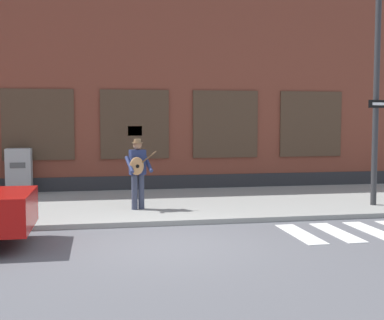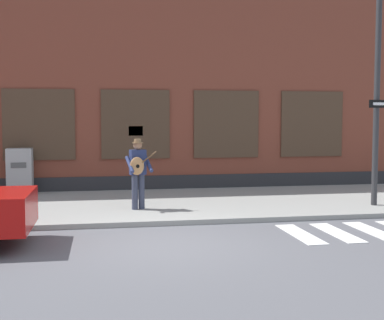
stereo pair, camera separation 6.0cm
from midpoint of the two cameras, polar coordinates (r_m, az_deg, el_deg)
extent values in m
plane|color=#56565B|center=(10.14, -2.82, -8.98)|extent=(160.00, 160.00, 0.00)
cube|color=gray|center=(14.31, -5.07, -4.77)|extent=(28.00, 5.26, 0.12)
cube|color=brown|center=(18.77, -6.45, 8.08)|extent=(28.00, 4.00, 7.08)
cube|color=#28282B|center=(16.85, -5.88, -2.63)|extent=(28.00, 0.04, 0.55)
cube|color=#473323|center=(16.74, -15.91, 3.65)|extent=(2.12, 0.06, 2.14)
cube|color=black|center=(16.73, -15.91, 3.65)|extent=(2.00, 0.03, 2.02)
cube|color=#473323|center=(16.71, -5.93, 3.80)|extent=(2.12, 0.06, 2.14)
cube|color=black|center=(16.70, -5.93, 3.79)|extent=(2.00, 0.03, 2.02)
cube|color=#473323|center=(17.18, 3.79, 3.83)|extent=(2.12, 0.06, 2.14)
cube|color=black|center=(17.17, 3.80, 3.83)|extent=(2.00, 0.03, 2.02)
cube|color=#473323|center=(18.11, 12.76, 3.76)|extent=(2.12, 0.06, 2.14)
cube|color=black|center=(18.10, 12.77, 3.76)|extent=(2.00, 0.03, 2.02)
cube|color=yellow|center=(16.70, -5.92, 3.11)|extent=(0.44, 0.02, 0.30)
cube|color=silver|center=(11.19, 11.61, -7.75)|extent=(0.42, 1.90, 0.01)
cube|color=silver|center=(11.51, 15.32, -7.48)|extent=(0.42, 1.90, 0.01)
cube|color=silver|center=(11.87, 18.82, -7.19)|extent=(0.42, 1.90, 0.01)
cube|color=silver|center=(10.90, -16.37, -4.26)|extent=(0.06, 0.24, 0.12)
cube|color=silver|center=(9.78, -17.15, -5.27)|extent=(0.06, 0.24, 0.12)
cylinder|color=#33384C|center=(13.27, -5.28, -3.38)|extent=(0.15, 0.15, 0.85)
cylinder|color=#33384C|center=(13.19, -5.99, -3.43)|extent=(0.15, 0.15, 0.85)
cube|color=navy|center=(13.16, -5.67, -0.24)|extent=(0.42, 0.30, 0.61)
sphere|color=#9E7051|center=(13.13, -5.69, 1.58)|extent=(0.22, 0.22, 0.22)
cylinder|color=olive|center=(13.13, -5.69, 1.84)|extent=(0.28, 0.28, 0.02)
cylinder|color=olive|center=(13.13, -5.69, 2.06)|extent=(0.18, 0.18, 0.09)
cylinder|color=navy|center=(13.15, -4.54, -0.41)|extent=(0.21, 0.52, 0.39)
cylinder|color=navy|center=(13.00, -6.54, -0.48)|extent=(0.21, 0.52, 0.39)
ellipsoid|color=#B77F4C|center=(12.97, -5.76, -0.65)|extent=(0.38, 0.20, 0.44)
cylinder|color=black|center=(12.91, -5.68, -0.67)|extent=(0.09, 0.03, 0.09)
cylinder|color=brown|center=(13.02, -4.65, 0.18)|extent=(0.47, 0.15, 0.34)
cylinder|color=#2D2D30|center=(14.47, 19.22, 6.43)|extent=(0.15, 0.15, 5.58)
cube|color=black|center=(14.38, 19.47, 5.67)|extent=(0.60, 0.11, 0.20)
cube|color=white|center=(14.36, 19.52, 5.67)|extent=(0.40, 0.07, 0.07)
cube|color=#9E9E9E|center=(16.46, -17.78, -1.17)|extent=(0.72, 0.51, 1.36)
cube|color=#4C4C4C|center=(16.18, -17.92, -0.54)|extent=(0.43, 0.02, 0.16)
camera|label=1|loc=(0.03, -89.86, 0.01)|focal=50.00mm
camera|label=2|loc=(0.03, 90.14, -0.01)|focal=50.00mm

